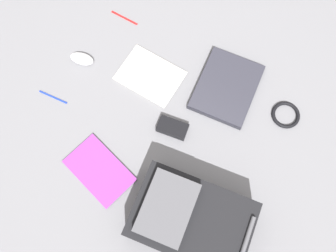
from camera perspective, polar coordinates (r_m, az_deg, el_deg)
The scene contains 10 objects.
ground_plane at distance 1.55m, azimuth -0.95°, elevation -1.15°, with size 3.59×3.59×0.00m, color slate.
backpack at distance 1.40m, azimuth 3.40°, elevation -14.36°, with size 0.36×0.48×0.20m.
laptop at distance 1.62m, azimuth 9.15°, elevation 6.04°, with size 0.35×0.29×0.03m.
book_red at distance 1.64m, azimuth -2.80°, elevation 7.80°, with size 0.20×0.27×0.02m.
book_blue at distance 1.53m, azimuth -10.68°, elevation -6.85°, with size 0.22×0.30×0.01m.
computer_mouse at distance 1.71m, azimuth -13.31°, elevation 10.20°, with size 0.06×0.11×0.04m, color silver.
cable_coil at distance 1.65m, azimuth 17.93°, elevation 1.67°, with size 0.12×0.12×0.02m, color black.
power_brick at distance 1.54m, azimuth 0.71°, elevation -0.29°, with size 0.07×0.13×0.03m, color black.
pen_black at distance 1.80m, azimuth -6.84°, elevation 16.51°, with size 0.01×0.01×0.14m, color red.
pen_blue at distance 1.68m, azimuth -17.54°, elevation 4.38°, with size 0.01×0.01×0.14m, color #1933B2.
Camera 1 is at (0.35, 0.26, 1.48)m, focal length 38.98 mm.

